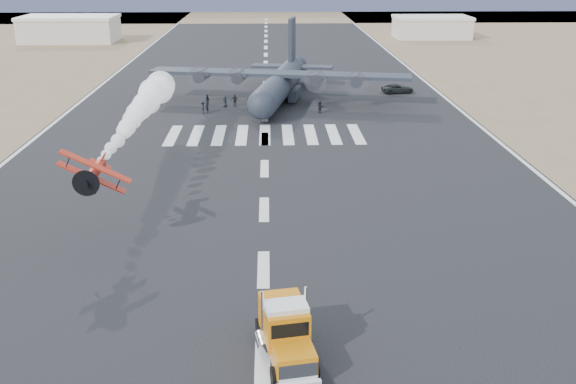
{
  "coord_description": "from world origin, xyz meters",
  "views": [
    {
      "loc": [
        0.51,
        -31.17,
        22.35
      ],
      "look_at": [
        2.03,
        17.83,
        4.0
      ],
      "focal_mm": 40.0,
      "sensor_mm": 36.0,
      "label": 1
    }
  ],
  "objects_px": {
    "hangar_right": "(432,27)",
    "crew_d": "(235,100)",
    "transport_aircraft": "(281,81)",
    "crew_a": "(207,107)",
    "crew_c": "(203,107)",
    "crew_g": "(248,104)",
    "crew_h": "(271,106)",
    "crew_b": "(208,100)",
    "crew_e": "(225,102)",
    "hangar_left": "(70,29)",
    "semi_truck": "(286,330)",
    "crew_f": "(320,107)",
    "aerobatic_biplane": "(93,173)",
    "support_vehicle": "(398,88)"
  },
  "relations": [
    {
      "from": "crew_b",
      "to": "crew_g",
      "type": "relative_size",
      "value": 0.98
    },
    {
      "from": "crew_f",
      "to": "crew_a",
      "type": "bearing_deg",
      "value": 63.68
    },
    {
      "from": "crew_b",
      "to": "crew_c",
      "type": "xyz_separation_m",
      "value": [
        -0.28,
        -5.32,
        0.08
      ]
    },
    {
      "from": "crew_b",
      "to": "support_vehicle",
      "type": "bearing_deg",
      "value": 5.64
    },
    {
      "from": "hangar_right",
      "to": "crew_d",
      "type": "relative_size",
      "value": 10.99
    },
    {
      "from": "semi_truck",
      "to": "transport_aircraft",
      "type": "distance_m",
      "value": 69.94
    },
    {
      "from": "semi_truck",
      "to": "crew_d",
      "type": "distance_m",
      "value": 65.98
    },
    {
      "from": "transport_aircraft",
      "to": "crew_h",
      "type": "height_order",
      "value": "transport_aircraft"
    },
    {
      "from": "transport_aircraft",
      "to": "crew_a",
      "type": "xyz_separation_m",
      "value": [
        -11.12,
        -8.11,
        -2.26
      ]
    },
    {
      "from": "crew_b",
      "to": "crew_c",
      "type": "relative_size",
      "value": 0.92
    },
    {
      "from": "crew_c",
      "to": "hangar_right",
      "type": "bearing_deg",
      "value": 146.52
    },
    {
      "from": "aerobatic_biplane",
      "to": "support_vehicle",
      "type": "height_order",
      "value": "aerobatic_biplane"
    },
    {
      "from": "hangar_left",
      "to": "semi_truck",
      "type": "xyz_separation_m",
      "value": [
        53.37,
        -144.09,
        -1.67
      ]
    },
    {
      "from": "crew_f",
      "to": "hangar_right",
      "type": "bearing_deg",
      "value": -47.16
    },
    {
      "from": "semi_truck",
      "to": "crew_c",
      "type": "height_order",
      "value": "semi_truck"
    },
    {
      "from": "crew_e",
      "to": "crew_h",
      "type": "bearing_deg",
      "value": 111.97
    },
    {
      "from": "transport_aircraft",
      "to": "crew_h",
      "type": "xyz_separation_m",
      "value": [
        -1.61,
        -7.94,
        -2.25
      ]
    },
    {
      "from": "aerobatic_biplane",
      "to": "crew_f",
      "type": "height_order",
      "value": "aerobatic_biplane"
    },
    {
      "from": "crew_a",
      "to": "crew_h",
      "type": "relative_size",
      "value": 0.99
    },
    {
      "from": "crew_c",
      "to": "crew_g",
      "type": "bearing_deg",
      "value": 109.22
    },
    {
      "from": "hangar_left",
      "to": "crew_d",
      "type": "relative_size",
      "value": 13.13
    },
    {
      "from": "crew_a",
      "to": "hangar_right",
      "type": "bearing_deg",
      "value": 114.74
    },
    {
      "from": "crew_g",
      "to": "transport_aircraft",
      "type": "bearing_deg",
      "value": -23.6
    },
    {
      "from": "semi_truck",
      "to": "aerobatic_biplane",
      "type": "distance_m",
      "value": 22.63
    },
    {
      "from": "transport_aircraft",
      "to": "crew_g",
      "type": "distance_m",
      "value": 8.46
    },
    {
      "from": "crew_d",
      "to": "crew_g",
      "type": "bearing_deg",
      "value": -40.58
    },
    {
      "from": "hangar_right",
      "to": "semi_truck",
      "type": "bearing_deg",
      "value": -106.67
    },
    {
      "from": "transport_aircraft",
      "to": "crew_b",
      "type": "height_order",
      "value": "transport_aircraft"
    },
    {
      "from": "aerobatic_biplane",
      "to": "transport_aircraft",
      "type": "relative_size",
      "value": 0.13
    },
    {
      "from": "hangar_right",
      "to": "aerobatic_biplane",
      "type": "xyz_separation_m",
      "value": [
        -59.47,
        -132.54,
        2.95
      ]
    },
    {
      "from": "crew_c",
      "to": "crew_e",
      "type": "distance_m",
      "value": 5.32
    },
    {
      "from": "hangar_left",
      "to": "support_vehicle",
      "type": "distance_m",
      "value": 101.59
    },
    {
      "from": "crew_b",
      "to": "crew_e",
      "type": "relative_size",
      "value": 1.05
    },
    {
      "from": "semi_truck",
      "to": "aerobatic_biplane",
      "type": "bearing_deg",
      "value": 121.89
    },
    {
      "from": "crew_e",
      "to": "crew_f",
      "type": "relative_size",
      "value": 0.92
    },
    {
      "from": "hangar_right",
      "to": "semi_truck",
      "type": "xyz_separation_m",
      "value": [
        -44.63,
        -149.09,
        -1.27
      ]
    },
    {
      "from": "transport_aircraft",
      "to": "crew_b",
      "type": "bearing_deg",
      "value": -151.41
    },
    {
      "from": "hangar_right",
      "to": "crew_e",
      "type": "relative_size",
      "value": 12.44
    },
    {
      "from": "semi_truck",
      "to": "aerobatic_biplane",
      "type": "xyz_separation_m",
      "value": [
        -14.83,
        16.55,
        4.22
      ]
    },
    {
      "from": "hangar_right",
      "to": "support_vehicle",
      "type": "height_order",
      "value": "hangar_right"
    },
    {
      "from": "hangar_right",
      "to": "crew_g",
      "type": "distance_m",
      "value": 98.42
    },
    {
      "from": "crew_b",
      "to": "crew_f",
      "type": "relative_size",
      "value": 0.97
    },
    {
      "from": "hangar_right",
      "to": "crew_e",
      "type": "distance_m",
      "value": 98.68
    },
    {
      "from": "hangar_right",
      "to": "crew_h",
      "type": "bearing_deg",
      "value": -117.37
    },
    {
      "from": "hangar_right",
      "to": "crew_d",
      "type": "xyz_separation_m",
      "value": [
        -50.7,
        -83.39,
        -2.08
      ]
    },
    {
      "from": "crew_b",
      "to": "hangar_left",
      "type": "bearing_deg",
      "value": 109.1
    },
    {
      "from": "aerobatic_biplane",
      "to": "crew_d",
      "type": "relative_size",
      "value": 2.85
    },
    {
      "from": "hangar_left",
      "to": "aerobatic_biplane",
      "type": "bearing_deg",
      "value": -73.19
    },
    {
      "from": "transport_aircraft",
      "to": "crew_f",
      "type": "distance_m",
      "value": 10.69
    },
    {
      "from": "crew_g",
      "to": "crew_h",
      "type": "xyz_separation_m",
      "value": [
        3.44,
        -1.52,
        -0.07
      ]
    }
  ]
}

